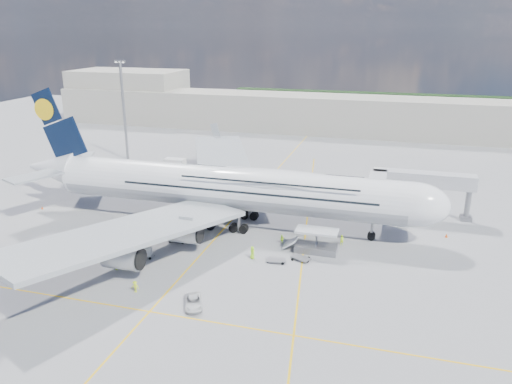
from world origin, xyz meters
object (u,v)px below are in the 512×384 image
(cargo_loader, at_px, (315,244))
(crew_wing, at_px, (116,264))
(dolly_nose_near, at_px, (276,260))
(crew_nose, at_px, (342,240))
(cone_nose, at_px, (446,236))
(jet_bridge, at_px, (405,183))
(dolly_row_a, at_px, (30,254))
(crew_loader, at_px, (282,239))
(dolly_nose_far, at_px, (301,258))
(catering_truck_outer, at_px, (178,168))
(dolly_row_b, at_px, (145,252))
(cone_tail, at_px, (42,208))
(crew_van, at_px, (252,252))
(cone_wing_left_outer, at_px, (197,181))
(airliner, at_px, (229,187))
(catering_truck_inner, at_px, (201,189))
(light_mast, at_px, (124,110))
(crew_tug, at_px, (135,287))
(baggage_tug, at_px, (152,233))
(service_van, at_px, (193,302))
(cone_wing_right_inner, at_px, (151,233))
(dolly_row_c, at_px, (178,240))
(cone_wing_right_outer, at_px, (69,253))
(dolly_back, at_px, (112,234))
(cone_wing_left_inner, at_px, (191,200))

(cargo_loader, relative_size, crew_wing, 4.56)
(dolly_nose_near, distance_m, crew_nose, 12.49)
(cone_nose, bearing_deg, jet_bridge, 137.96)
(cargo_loader, bearing_deg, dolly_row_a, -159.55)
(crew_loader, relative_size, cone_nose, 2.35)
(dolly_nose_far, relative_size, catering_truck_outer, 0.49)
(dolly_row_b, height_order, cone_tail, dolly_row_b)
(crew_van, bearing_deg, cone_wing_left_outer, -14.66)
(jet_bridge, bearing_deg, dolly_nose_near, -127.56)
(airliner, bearing_deg, crew_wing, -115.65)
(cargo_loader, height_order, catering_truck_inner, catering_truck_inner)
(light_mast, relative_size, crew_tug, 15.49)
(jet_bridge, height_order, crew_nose, jet_bridge)
(crew_loader, height_order, cone_wing_left_outer, crew_loader)
(crew_nose, bearing_deg, baggage_tug, 156.02)
(crew_wing, bearing_deg, jet_bridge, -61.20)
(service_van, height_order, crew_tug, crew_tug)
(cone_wing_right_inner, bearing_deg, dolly_row_a, -132.17)
(crew_wing, bearing_deg, cone_wing_right_inner, -5.27)
(jet_bridge, distance_m, crew_tug, 50.60)
(crew_wing, bearing_deg, dolly_row_c, -31.42)
(service_van, bearing_deg, baggage_tug, 104.63)
(light_mast, bearing_deg, cone_nose, -21.66)
(catering_truck_inner, relative_size, cone_wing_right_outer, 12.05)
(jet_bridge, xyz_separation_m, dolly_row_c, (-35.24, -20.62, -6.53))
(light_mast, bearing_deg, cargo_loader, -36.54)
(cargo_loader, distance_m, cone_nose, 23.30)
(catering_truck_inner, distance_m, catering_truck_outer, 17.05)
(baggage_tug, distance_m, cone_wing_right_inner, 1.15)
(dolly_row_a, xyz_separation_m, crew_tug, (19.78, -3.97, -0.30))
(jet_bridge, distance_m, dolly_back, 51.56)
(crew_van, height_order, cone_tail, crew_van)
(catering_truck_outer, xyz_separation_m, crew_nose, (41.85, -28.99, -1.00))
(cone_wing_left_inner, distance_m, cone_wing_right_outer, 29.14)
(crew_wing, height_order, crew_tug, crew_wing)
(dolly_row_b, bearing_deg, cone_tail, 138.65)
(dolly_row_a, relative_size, crew_wing, 1.97)
(dolly_row_c, xyz_separation_m, crew_loader, (16.59, 4.02, 0.42))
(crew_loader, bearing_deg, cargo_loader, 3.61)
(light_mast, height_order, catering_truck_outer, light_mast)
(jet_bridge, relative_size, dolly_row_c, 6.51)
(service_van, bearing_deg, catering_truck_outer, 91.47)
(catering_truck_inner, relative_size, cone_tail, 11.65)
(catering_truck_inner, distance_m, service_van, 42.70)
(dolly_row_a, bearing_deg, dolly_nose_near, 34.47)
(cone_tail, bearing_deg, crew_wing, -34.15)
(dolly_row_c, bearing_deg, crew_wing, -109.98)
(jet_bridge, xyz_separation_m, dolly_nose_far, (-14.57, -21.65, -6.53))
(dolly_row_c, relative_size, cone_wing_right_outer, 5.28)
(service_van, xyz_separation_m, crew_wing, (-14.69, 6.29, 0.31))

